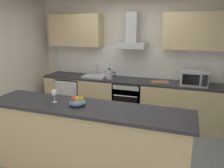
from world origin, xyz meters
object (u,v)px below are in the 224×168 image
fruit_bowl (77,102)px  chopping_board (160,82)px  oven (129,100)px  range_hood (132,37)px  refrigerator (72,95)px  kettle (109,74)px  wine_glass (54,93)px  microwave (194,78)px  sink (95,76)px

fruit_bowl → chopping_board: size_ratio=0.65×
oven → chopping_board: 0.79m
range_hood → refrigerator: bearing=-174.5°
kettle → wine_glass: size_ratio=1.62×
fruit_bowl → chopping_board: (0.81, 1.98, -0.14)m
microwave → chopping_board: bearing=179.6°
kettle → range_hood: (0.43, 0.16, 0.78)m
sink → wine_glass: (0.27, -2.01, 0.20)m
oven → microwave: 1.41m
sink → wine_glass: bearing=-82.2°
range_hood → fruit_bowl: size_ratio=3.27×
chopping_board → refrigerator: bearing=179.4°
refrigerator → chopping_board: bearing=-0.6°
sink → fruit_bowl: (0.62, -2.02, 0.12)m
oven → wine_glass: wine_glass is taller
refrigerator → range_hood: bearing=5.5°
wine_glass → range_hood: bearing=76.4°
kettle → range_hood: 0.91m
kettle → fruit_bowl: 1.99m
microwave → wine_glass: microwave is taller
range_hood → fruit_bowl: (-0.16, -2.14, -0.74)m
oven → sink: (-0.79, 0.01, 0.47)m
microwave → sink: (-2.06, 0.04, -0.12)m
oven → refrigerator: (-1.38, -0.00, -0.03)m
microwave → fruit_bowl: microwave is taller
oven → range_hood: size_ratio=1.11×
oven → wine_glass: 2.17m
refrigerator → kettle: kettle is taller
fruit_bowl → chopping_board: fruit_bowl is taller
oven → refrigerator: size_ratio=0.94×
sink → chopping_board: bearing=-1.4°
microwave → chopping_board: size_ratio=1.47×
kettle → oven: bearing=4.4°
wine_glass → fruit_bowl: bearing=-1.8°
wine_glass → sink: bearing=97.8°
sink → chopping_board: 1.43m
kettle → fruit_bowl: size_ratio=1.31×
oven → fruit_bowl: (-0.16, -2.01, 0.59)m
kettle → wine_glass: 1.97m
chopping_board → kettle: bearing=-179.5°
kettle → refrigerator: bearing=178.1°
range_hood → fruit_bowl: bearing=-94.4°
sink → kettle: bearing=-7.3°
wine_glass → kettle: bearing=87.7°
range_hood → oven: bearing=-90.0°
refrigerator → range_hood: range_hood is taller
oven → sink: 0.92m
refrigerator → range_hood: (1.38, 0.13, 1.36)m
wine_glass → chopping_board: bearing=59.6°
kettle → fruit_bowl: (0.27, -1.97, 0.04)m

